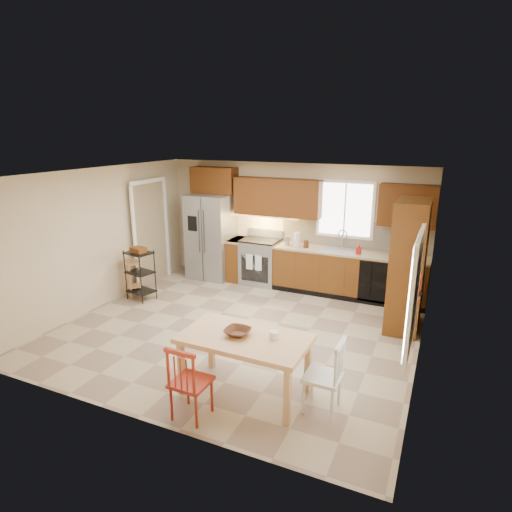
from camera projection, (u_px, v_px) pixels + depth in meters
The scene contains 33 objects.
floor at pixel (238, 329), 6.97m from camera, with size 5.50×5.50×0.00m, color tan.
ceiling at pixel (236, 174), 6.27m from camera, with size 5.50×5.00×0.02m, color silver.
wall_back at pixel (291, 225), 8.81m from camera, with size 5.50×0.02×2.50m, color #CCB793.
wall_front at pixel (128, 316), 4.43m from camera, with size 5.50×0.02×2.50m, color #CCB793.
wall_left at pixel (101, 238), 7.71m from camera, with size 0.02×5.00×2.50m, color #CCB793.
wall_right at pixel (426, 280), 5.54m from camera, with size 0.02×5.00×2.50m, color #CCB793.
refrigerator at pixel (211, 237), 9.25m from camera, with size 0.92×0.75×1.82m, color gray.
range_stove at pixel (261, 262), 8.97m from camera, with size 0.76×0.63×0.92m, color gray.
base_cabinet_narrow at pixel (238, 259), 9.21m from camera, with size 0.30×0.60×0.90m, color #5F3511.
base_cabinet_run at pixel (348, 274), 8.26m from camera, with size 2.92×0.60×0.90m, color #5F3511.
dishwasher at pixel (375, 282), 7.79m from camera, with size 0.60×0.02×0.78m, color black.
backsplash at pixel (354, 234), 8.31m from camera, with size 2.92×0.03×0.55m, color beige.
upper_over_fridge at pixel (214, 180), 9.09m from camera, with size 1.00×0.35×0.55m, color #562F0E.
upper_left_block at pixel (277, 197), 8.60m from camera, with size 1.80×0.35×0.75m, color #562F0E.
upper_right_block at pixel (408, 206), 7.61m from camera, with size 1.00×0.35×0.75m, color #562F0E.
window_back at pixel (345, 209), 8.25m from camera, with size 1.12×0.04×1.12m, color white.
sink at pixel (339, 252), 8.22m from camera, with size 0.62×0.46×0.16m, color gray.
undercab_glow at pixel (263, 216), 8.80m from camera, with size 1.60×0.30×0.01m, color #FFBF66.
soap_bottle at pixel (359, 249), 7.95m from camera, with size 0.09×0.09×0.19m, color #B1150C.
paper_towel at pixel (297, 239), 8.46m from camera, with size 0.12×0.12×0.28m, color silver.
canister_steel at pixel (287, 241), 8.56m from camera, with size 0.11×0.11×0.18m, color gray.
canister_wood at pixel (306, 244), 8.38m from camera, with size 0.10×0.10×0.14m, color #492513.
pantry at pixel (408, 266), 6.77m from camera, with size 0.50×0.95×2.10m, color #5F3511.
fire_extinguisher at pixel (416, 285), 5.76m from camera, with size 0.12×0.12×0.36m, color #B1150C.
window_right at pixel (414, 294), 4.50m from camera, with size 0.04×1.02×1.32m, color white.
doorway at pixel (150, 234), 8.87m from camera, with size 0.04×0.95×2.10m, color #8C7A59.
dining_table at pixel (245, 365), 5.18m from camera, with size 1.53×0.86×0.74m, color tan, non-canonical shape.
chair_red at pixel (191, 380), 4.72m from camera, with size 0.42×0.42×0.90m, color #A12A18, non-canonical shape.
chair_white at pixel (323, 375), 4.82m from camera, with size 0.42×0.42×0.90m, color silver, non-canonical shape.
table_bowl at pixel (238, 335), 5.11m from camera, with size 0.31×0.31×0.08m, color #492513.
table_jar at pixel (274, 337), 5.01m from camera, with size 0.11×0.11×0.13m, color silver.
bar_stool at pixel (133, 278), 8.28m from camera, with size 0.35×0.35×0.71m, color tan, non-canonical shape.
utility_cart at pixel (140, 275), 8.09m from camera, with size 0.49×0.38×0.97m, color black, non-canonical shape.
Camera 1 is at (2.89, -5.68, 3.09)m, focal length 30.00 mm.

